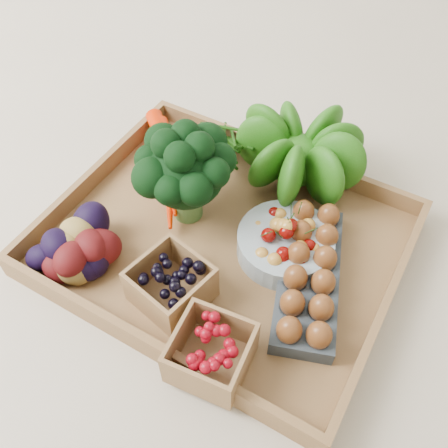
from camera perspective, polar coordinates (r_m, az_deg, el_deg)
The scene contains 10 objects.
ground at distance 0.84m, azimuth 0.00°, elevation -2.60°, with size 4.00×4.00×0.00m, color beige.
tray at distance 0.83m, azimuth 0.00°, elevation -2.29°, with size 0.55×0.45×0.01m, color olive.
carrots at distance 0.92m, azimuth -6.35°, elevation 7.16°, with size 0.22×0.16×0.05m, color red, non-canonical shape.
lettuce at distance 0.88m, azimuth 8.56°, elevation 8.72°, with size 0.15×0.15×0.15m, color #19500C.
broccoli at distance 0.82m, azimuth -4.34°, elevation 4.22°, with size 0.17×0.17×0.13m, color black, non-canonical shape.
cherry_bowl at distance 0.80m, azimuth 6.99°, elevation -2.28°, with size 0.15×0.15×0.04m, color #8C9EA5.
egg_carton at distance 0.78m, azimuth 9.59°, elevation -6.07°, with size 0.09×0.26×0.03m, color #374047.
potatoes at distance 0.80m, azimuth -16.76°, elevation -2.28°, with size 0.16×0.16×0.09m, color #400A0B, non-canonical shape.
punnet_blackberry at distance 0.74m, azimuth -6.08°, elevation -6.87°, with size 0.10×0.10×0.07m, color black.
punnet_raspberry at distance 0.69m, azimuth -1.50°, elevation -14.48°, with size 0.10×0.10×0.07m, color maroon.
Camera 1 is at (0.25, -0.43, 0.67)m, focal length 40.00 mm.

